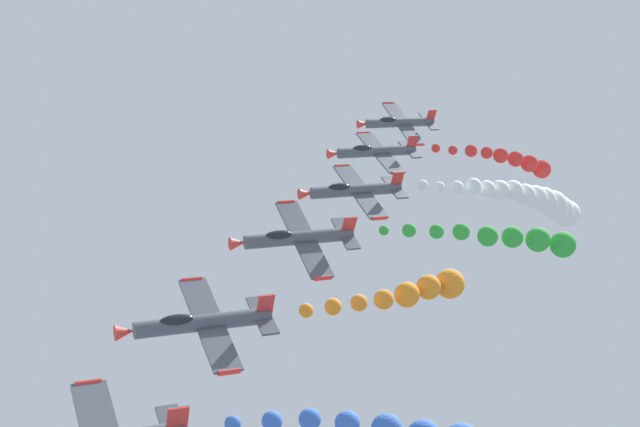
{
  "coord_description": "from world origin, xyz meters",
  "views": [
    {
      "loc": [
        -75.65,
        31.15,
        137.42
      ],
      "look_at": [
        0.0,
        0.0,
        122.29
      ],
      "focal_mm": 54.34,
      "sensor_mm": 36.0,
      "label": 1
    }
  ],
  "objects_px": {
    "airplane_left_inner": "(201,323)",
    "airplane_right_inner": "(297,238)",
    "airplane_left_outer": "(354,190)",
    "airplane_trailing": "(399,123)",
    "airplane_right_outer": "(375,151)"
  },
  "relations": [
    {
      "from": "airplane_right_inner",
      "to": "airplane_right_outer",
      "type": "height_order",
      "value": "airplane_right_outer"
    },
    {
      "from": "airplane_left_outer",
      "to": "airplane_trailing",
      "type": "relative_size",
      "value": 1.0
    },
    {
      "from": "airplane_left_outer",
      "to": "airplane_trailing",
      "type": "xyz_separation_m",
      "value": [
        25.43,
        -17.51,
        3.62
      ]
    },
    {
      "from": "airplane_trailing",
      "to": "airplane_left_inner",
      "type": "bearing_deg",
      "value": 141.28
    },
    {
      "from": "airplane_left_inner",
      "to": "airplane_right_inner",
      "type": "relative_size",
      "value": 1.0
    },
    {
      "from": "airplane_left_inner",
      "to": "airplane_right_inner",
      "type": "xyz_separation_m",
      "value": [
        11.48,
        -11.07,
        2.45
      ]
    },
    {
      "from": "airplane_right_outer",
      "to": "airplane_trailing",
      "type": "distance_m",
      "value": 16.1
    },
    {
      "from": "airplane_trailing",
      "to": "airplane_right_outer",
      "type": "bearing_deg",
      "value": 144.03
    },
    {
      "from": "airplane_left_inner",
      "to": "airplane_trailing",
      "type": "distance_m",
      "value": 62.27
    },
    {
      "from": "airplane_left_inner",
      "to": "airplane_right_outer",
      "type": "relative_size",
      "value": 1.0
    },
    {
      "from": "airplane_left_inner",
      "to": "airplane_right_inner",
      "type": "height_order",
      "value": "airplane_right_inner"
    },
    {
      "from": "airplane_left_outer",
      "to": "airplane_right_outer",
      "type": "bearing_deg",
      "value": -33.03
    },
    {
      "from": "airplane_left_outer",
      "to": "airplane_trailing",
      "type": "bearing_deg",
      "value": -34.55
    },
    {
      "from": "airplane_right_outer",
      "to": "airplane_right_inner",
      "type": "bearing_deg",
      "value": 142.59
    },
    {
      "from": "airplane_left_inner",
      "to": "airplane_left_outer",
      "type": "xyz_separation_m",
      "value": [
        22.79,
        -21.15,
        3.97
      ]
    }
  ]
}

